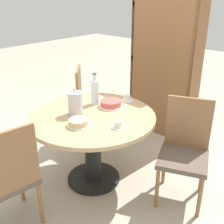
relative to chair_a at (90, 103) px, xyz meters
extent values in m
plane|color=#B2A893|center=(0.64, -0.58, -0.49)|extent=(14.00, 14.00, 0.00)
cylinder|color=black|center=(0.64, -0.58, -0.48)|extent=(0.53, 0.53, 0.03)
cylinder|color=black|center=(0.64, -0.58, -0.13)|extent=(0.16, 0.16, 0.66)
cylinder|color=tan|center=(0.64, -0.58, 0.22)|extent=(1.19, 1.19, 0.04)
cylinder|color=olive|center=(0.30, 0.04, -0.29)|extent=(0.03, 0.03, 0.41)
cylinder|color=olive|center=(0.06, 0.30, -0.29)|extent=(0.03, 0.03, 0.41)
cylinder|color=olive|center=(0.04, -0.21, -0.29)|extent=(0.03, 0.03, 0.41)
cylinder|color=olive|center=(-0.21, 0.05, -0.29)|extent=(0.03, 0.03, 0.41)
cube|color=brown|center=(0.05, 0.05, -0.06)|extent=(0.59, 0.59, 0.04)
cube|color=olive|center=(-0.09, -0.09, 0.20)|extent=(0.29, 0.31, 0.48)
cylinder|color=olive|center=(0.38, -1.24, -0.29)|extent=(0.03, 0.03, 0.41)
cylinder|color=olive|center=(0.74, -1.28, -0.29)|extent=(0.03, 0.03, 0.41)
cube|color=brown|center=(0.54, -1.44, -0.06)|extent=(0.46, 0.46, 0.04)
cube|color=olive|center=(0.74, -1.46, 0.20)|extent=(0.07, 0.40, 0.48)
cylinder|color=olive|center=(1.34, -0.48, -0.29)|extent=(0.03, 0.03, 0.41)
cylinder|color=olive|center=(1.67, -0.34, -0.29)|extent=(0.03, 0.03, 0.41)
cylinder|color=olive|center=(1.20, -0.15, -0.29)|extent=(0.03, 0.03, 0.41)
cylinder|color=olive|center=(1.53, -0.01, -0.29)|extent=(0.03, 0.03, 0.41)
cube|color=brown|center=(1.43, -0.24, -0.06)|extent=(0.55, 0.55, 0.04)
cube|color=olive|center=(1.36, -0.06, 0.20)|extent=(0.38, 0.18, 0.48)
cube|color=brown|center=(0.94, 0.82, 0.49)|extent=(0.04, 0.28, 1.98)
cube|color=brown|center=(0.10, 0.82, 0.49)|extent=(0.04, 0.28, 1.98)
cube|color=brown|center=(0.52, 0.69, 0.49)|extent=(0.88, 0.02, 1.98)
cube|color=brown|center=(0.52, 0.82, -0.47)|extent=(0.81, 0.27, 0.04)
cube|color=brown|center=(0.52, 0.82, 0.17)|extent=(0.81, 0.27, 0.04)
cube|color=brown|center=(0.52, 0.82, 0.82)|extent=(0.81, 0.27, 0.04)
cube|color=#28703D|center=(0.77, 0.81, -0.19)|extent=(0.31, 0.21, 0.54)
cube|color=teal|center=(0.27, 0.81, -0.18)|extent=(0.31, 0.21, 0.56)
cube|color=gold|center=(0.74, 0.81, 0.44)|extent=(0.38, 0.21, 0.51)
cube|color=black|center=(0.31, 0.81, 0.47)|extent=(0.38, 0.21, 0.58)
cube|color=#703384|center=(0.77, 0.81, 1.10)|extent=(0.32, 0.21, 0.52)
cube|color=#B72D28|center=(0.28, 0.81, 1.06)|extent=(0.32, 0.21, 0.44)
cylinder|color=silver|center=(0.52, -0.67, 0.34)|extent=(0.14, 0.14, 0.22)
cone|color=silver|center=(0.52, -0.67, 0.46)|extent=(0.12, 0.12, 0.02)
sphere|color=silver|center=(0.52, -0.67, 0.48)|extent=(0.02, 0.02, 0.02)
cylinder|color=silver|center=(0.47, -0.37, 0.36)|extent=(0.08, 0.08, 0.24)
cylinder|color=silver|center=(0.47, -0.37, 0.51)|extent=(0.04, 0.04, 0.07)
cylinder|color=#2D5184|center=(0.47, -0.37, 0.55)|extent=(0.04, 0.04, 0.01)
cylinder|color=white|center=(0.64, -0.32, 0.24)|extent=(0.23, 0.23, 0.01)
cylinder|color=#C65651|center=(0.64, -0.32, 0.27)|extent=(0.20, 0.20, 0.05)
cylinder|color=white|center=(0.72, -0.81, 0.24)|extent=(0.20, 0.20, 0.01)
cylinder|color=#DBB784|center=(0.72, -0.81, 0.27)|extent=(0.17, 0.17, 0.05)
cylinder|color=white|center=(1.00, -0.61, 0.24)|extent=(0.12, 0.12, 0.01)
cylinder|color=silver|center=(1.00, -0.61, 0.27)|extent=(0.07, 0.07, 0.05)
cylinder|color=white|center=(0.31, -0.48, 0.24)|extent=(0.12, 0.12, 0.01)
cylinder|color=silver|center=(0.31, -0.48, 0.27)|extent=(0.07, 0.07, 0.05)
cylinder|color=white|center=(0.66, -0.09, 0.24)|extent=(0.12, 0.12, 0.01)
cylinder|color=silver|center=(0.66, -0.09, 0.27)|extent=(0.07, 0.07, 0.05)
camera|label=1|loc=(2.37, -2.20, 1.32)|focal=45.00mm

